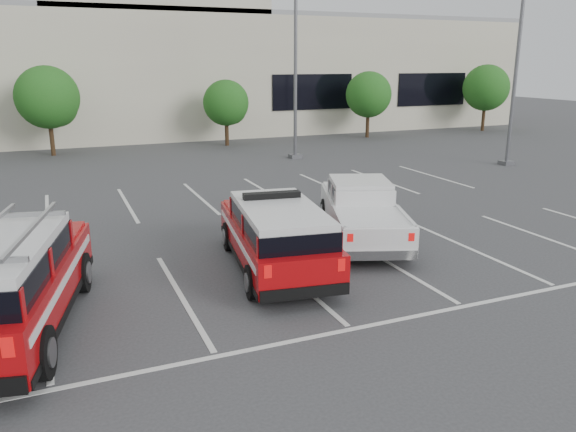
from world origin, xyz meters
The scene contains 12 objects.
ground centered at (0.00, 0.00, 0.00)m, with size 120.00×120.00×0.00m, color #363639.
stall_markings centered at (0.00, 4.50, 0.01)m, with size 23.00×15.00×0.01m, color silver.
convention_building centered at (0.18, 31.86, 4.72)m, with size 60.00×16.99×13.20m.
tree_mid_left centered at (-4.91, 22.05, 3.04)m, with size 3.37×3.37×4.85m.
tree_mid_right centered at (5.09, 22.05, 2.50)m, with size 2.77×2.77×3.99m.
tree_right centered at (15.09, 22.05, 2.77)m, with size 3.07×3.07×4.42m.
tree_far_right centered at (25.09, 22.05, 3.04)m, with size 3.37×3.37×4.85m.
light_pole_mid centered at (7.00, 16.00, 5.19)m, with size 0.90×0.60×10.24m.
light_pole_right centered at (16.00, 10.00, 5.19)m, with size 0.90×0.60×10.24m.
fire_chief_suv centered at (-0.14, 0.74, 0.77)m, with size 2.69×5.56×1.88m.
white_pickup centered at (3.10, 2.18, 0.66)m, with size 3.65×5.74×1.67m.
ladder_suv centered at (-6.12, -0.53, 0.90)m, with size 3.44×6.06×2.25m.
Camera 1 is at (-4.96, -11.49, 5.00)m, focal length 35.00 mm.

